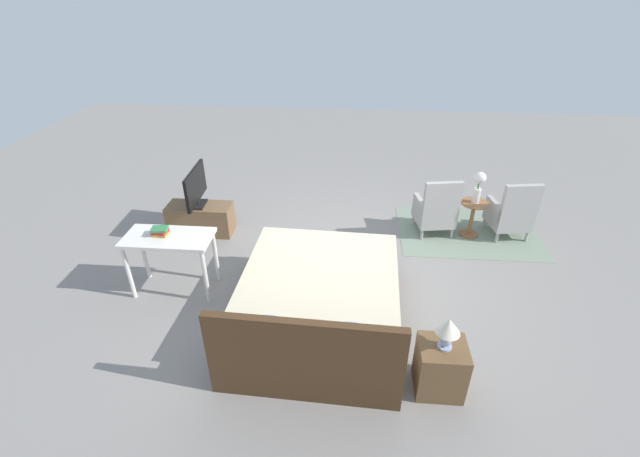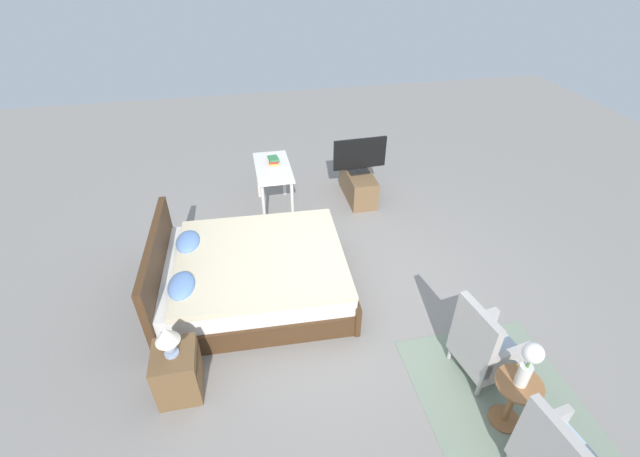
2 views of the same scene
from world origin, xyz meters
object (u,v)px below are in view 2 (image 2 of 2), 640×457
bed (251,275)px  side_table (513,397)px  book_stack (273,160)px  armchair_by_window_right (484,346)px  vanity_desk (273,173)px  table_lamp (167,338)px  tv_stand (358,185)px  nightstand (178,372)px  tv_flatscreen (360,155)px  flower_vase (530,361)px

bed → side_table: size_ratio=4.06×
side_table → book_stack: (4.06, 1.61, 0.47)m
book_stack → armchair_by_window_right: bearing=-155.3°
vanity_desk → book_stack: book_stack is taller
table_lamp → vanity_desk: size_ratio=0.32×
side_table → table_lamp: bearing=72.4°
vanity_desk → book_stack: size_ratio=5.08×
tv_stand → vanity_desk: size_ratio=0.92×
table_lamp → tv_stand: 4.17m
table_lamp → nightstand: bearing=-90.0°
tv_stand → tv_flatscreen: size_ratio=1.13×
tv_flatscreen → table_lamp: bearing=140.0°
flower_vase → tv_flatscreen: size_ratio=0.56×
armchair_by_window_right → book_stack: armchair_by_window_right is taller
nightstand → tv_stand: (3.17, -2.66, -0.04)m
armchair_by_window_right → side_table: armchair_by_window_right is taller
bed → table_lamp: size_ratio=6.85×
side_table → flower_vase: flower_vase is taller
tv_stand → tv_flatscreen: (0.00, 0.00, 0.53)m
table_lamp → book_stack: bearing=-22.5°
book_stack → side_table: bearing=-158.4°
vanity_desk → book_stack: (0.09, -0.02, 0.17)m
side_table → nightstand: size_ratio=1.04×
armchair_by_window_right → book_stack: (3.52, 1.62, 0.44)m
flower_vase → vanity_desk: flower_vase is taller
armchair_by_window_right → side_table: 0.54m
book_stack → tv_flatscreen: bearing=-88.3°
armchair_by_window_right → table_lamp: bearing=82.6°
tv_stand → vanity_desk: 1.46m
armchair_by_window_right → flower_vase: bearing=178.6°
side_table → book_stack: book_stack is taller
tv_stand → book_stack: book_stack is taller
flower_vase → table_lamp: bearing=72.4°
flower_vase → tv_stand: (4.09, 0.25, -0.62)m
bed → armchair_by_window_right: bearing=-126.6°
bed → tv_flatscreen: 2.76m
vanity_desk → armchair_by_window_right: bearing=-154.3°
bed → tv_flatscreen: (1.96, -1.88, 0.46)m
side_table → vanity_desk: bearing=22.4°
tv_stand → tv_flatscreen: bearing=2.3°
tv_stand → vanity_desk: bearing=95.4°
armchair_by_window_right → side_table: size_ratio=1.65×
book_stack → bed: bearing=164.9°
armchair_by_window_right → side_table: bearing=178.6°
table_lamp → bed: bearing=-32.7°
armchair_by_window_right → tv_flatscreen: tv_flatscreen is taller
side_table → book_stack: 4.39m
side_table → table_lamp: (0.92, 2.91, 0.40)m
side_table → tv_stand: (4.09, 0.25, -0.12)m
side_table → tv_stand: side_table is taller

